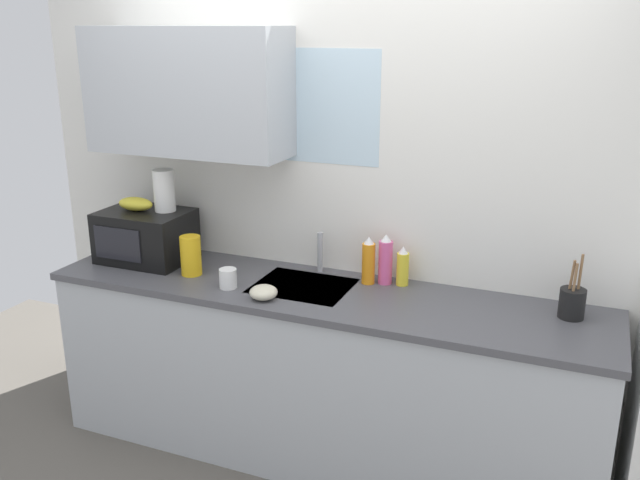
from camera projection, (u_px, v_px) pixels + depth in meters
The scene contains 13 objects.
kitchen_wall_assembly at pixel (316, 180), 3.43m from camera, with size 3.48×0.42×2.50m.
counter_unit at pixel (320, 373), 3.38m from camera, with size 2.71×0.63×0.90m.
sink_faucet at pixel (320, 252), 3.46m from camera, with size 0.03×0.03×0.21m, color #B2B5BA.
microwave at pixel (146, 236), 3.62m from camera, with size 0.46×0.35×0.27m.
banana_bunch at pixel (136, 204), 3.58m from camera, with size 0.20×0.11×0.07m, color gold.
paper_towel_roll at pixel (164, 190), 3.55m from camera, with size 0.11×0.11×0.22m, color white.
dish_soap_bottle_orange at pixel (368, 261), 3.30m from camera, with size 0.06×0.06×0.24m.
dish_soap_bottle_pink at pixel (385, 260), 3.29m from camera, with size 0.07×0.07×0.25m.
dish_soap_bottle_yellow at pixel (403, 267), 3.28m from camera, with size 0.06×0.06×0.20m.
cereal_canister at pixel (191, 256), 3.42m from camera, with size 0.10×0.10×0.20m, color gold.
mug_white at pixel (228, 278), 3.26m from camera, with size 0.08×0.08×0.10m, color white.
utensil_crock at pixel (572, 302), 2.92m from camera, with size 0.11×0.11×0.29m.
small_bowl at pixel (264, 292), 3.13m from camera, with size 0.13×0.13×0.07m, color beige.
Camera 1 is at (1.15, -2.79, 2.11)m, focal length 38.29 mm.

